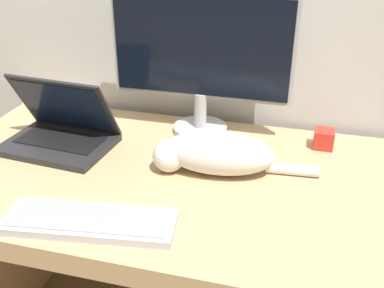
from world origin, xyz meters
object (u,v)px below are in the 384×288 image
(monitor, at_px, (201,58))
(cat, at_px, (215,153))
(external_keyboard, at_px, (90,221))
(laptop, at_px, (60,132))

(monitor, xyz_separation_m, cat, (0.10, -0.24, -0.19))
(monitor, bearing_deg, external_keyboard, -103.10)
(laptop, relative_size, cat, 0.74)
(laptop, xyz_separation_m, cat, (0.49, -0.04, 0.02))
(external_keyboard, xyz_separation_m, cat, (0.23, 0.31, 0.05))
(external_keyboard, distance_m, cat, 0.39)
(monitor, height_order, external_keyboard, monitor)
(laptop, bearing_deg, monitor, 32.31)
(monitor, xyz_separation_m, external_keyboard, (-0.13, -0.55, -0.24))
(monitor, distance_m, external_keyboard, 0.62)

